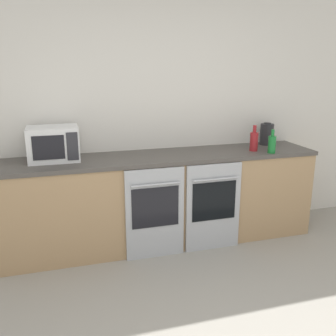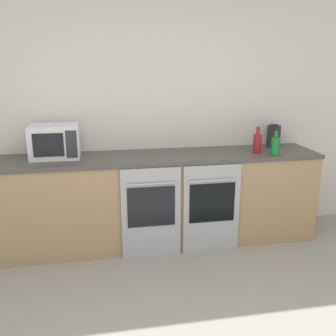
# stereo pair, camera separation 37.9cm
# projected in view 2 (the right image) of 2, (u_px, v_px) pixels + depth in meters

# --- Properties ---
(wall_back) EXTENTS (10.00, 0.06, 2.60)m
(wall_back) POSITION_uv_depth(u_px,v_px,m) (155.00, 114.00, 3.96)
(wall_back) COLOR silver
(wall_back) RESTS_ON ground_plane
(counter_back) EXTENTS (3.24, 0.62, 0.94)m
(counter_back) POSITION_uv_depth(u_px,v_px,m) (161.00, 199.00, 3.87)
(counter_back) COLOR tan
(counter_back) RESTS_ON ground_plane
(oven_left) EXTENTS (0.57, 0.06, 0.89)m
(oven_left) POSITION_uv_depth(u_px,v_px,m) (151.00, 213.00, 3.55)
(oven_left) COLOR #A8AAAF
(oven_left) RESTS_ON ground_plane
(oven_right) EXTENTS (0.57, 0.06, 0.89)m
(oven_right) POSITION_uv_depth(u_px,v_px,m) (211.00, 208.00, 3.65)
(oven_right) COLOR #A8AAAF
(oven_right) RESTS_ON ground_plane
(microwave) EXTENTS (0.46, 0.34, 0.32)m
(microwave) POSITION_uv_depth(u_px,v_px,m) (55.00, 141.00, 3.60)
(microwave) COLOR silver
(microwave) RESTS_ON counter_back
(bottle_red) EXTENTS (0.08, 0.08, 0.27)m
(bottle_red) POSITION_uv_depth(u_px,v_px,m) (257.00, 143.00, 3.81)
(bottle_red) COLOR maroon
(bottle_red) RESTS_ON counter_back
(bottle_green) EXTENTS (0.08, 0.08, 0.24)m
(bottle_green) POSITION_uv_depth(u_px,v_px,m) (275.00, 146.00, 3.70)
(bottle_green) COLOR #19722D
(bottle_green) RESTS_ON counter_back
(kettle) EXTENTS (0.15, 0.15, 0.25)m
(kettle) POSITION_uv_depth(u_px,v_px,m) (274.00, 136.00, 4.09)
(kettle) COLOR #232326
(kettle) RESTS_ON counter_back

